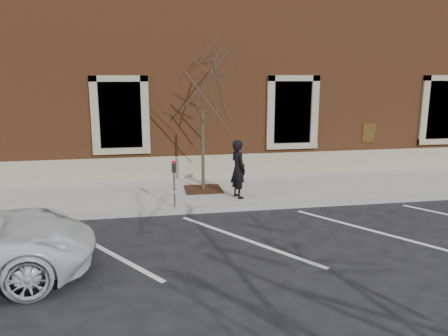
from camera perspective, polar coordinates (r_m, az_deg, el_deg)
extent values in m
plane|color=#28282B|center=(12.27, 0.49, -5.61)|extent=(120.00, 120.00, 0.00)
cube|color=#B4B3AA|center=(13.90, -0.83, -3.14)|extent=(40.00, 3.50, 0.15)
cube|color=#9E9E99|center=(12.20, 0.54, -5.35)|extent=(40.00, 0.12, 0.15)
cube|color=brown|center=(19.35, -3.80, 12.93)|extent=(40.00, 8.50, 8.00)
cube|color=gray|center=(15.50, -1.90, 0.28)|extent=(40.00, 0.06, 0.80)
cube|color=black|center=(15.21, -13.35, 6.78)|extent=(1.40, 0.30, 2.20)
cube|color=gray|center=(15.20, -13.16, 2.22)|extent=(1.90, 0.20, 0.20)
cube|color=black|center=(16.04, 8.75, 7.23)|extent=(1.40, 0.30, 2.20)
cube|color=gray|center=(16.03, 8.80, 2.90)|extent=(1.90, 0.20, 0.20)
cube|color=black|center=(18.84, 26.43, 6.84)|extent=(1.40, 0.30, 2.20)
cube|color=gray|center=(18.83, 26.39, 3.15)|extent=(1.90, 0.20, 0.20)
imported|color=black|center=(12.83, 1.87, -0.14)|extent=(0.58, 0.72, 1.73)
cylinder|color=#595B60|center=(12.03, -6.51, -2.87)|extent=(0.04, 0.04, 0.98)
cube|color=black|center=(11.89, -6.58, 0.01)|extent=(0.12, 0.09, 0.26)
cube|color=#AB0B2A|center=(11.85, -6.60, 0.76)|extent=(0.11, 0.08, 0.06)
cube|color=white|center=(12.00, -6.49, -3.15)|extent=(0.05, 0.00, 0.07)
cube|color=#3C1913|center=(13.89, -2.72, -2.78)|extent=(1.15, 1.15, 0.03)
cylinder|color=#46372A|center=(13.62, -2.78, 2.25)|extent=(0.10, 0.10, 2.50)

